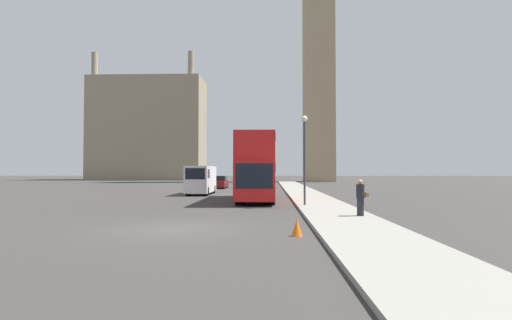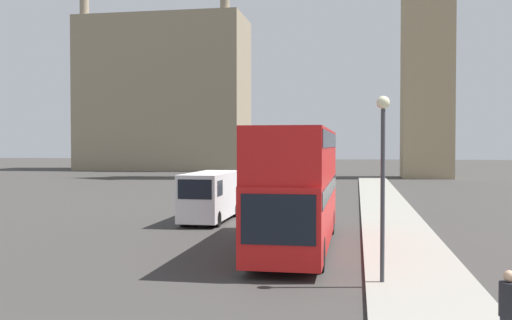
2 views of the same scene
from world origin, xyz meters
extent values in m
cube|color=gray|center=(-25.35, 79.13, 11.90)|extent=(25.93, 11.46, 23.79)
cube|color=red|center=(2.55, 13.98, 1.51)|extent=(2.45, 10.84, 2.42)
cube|color=red|center=(2.55, 13.98, 3.61)|extent=(2.45, 10.63, 1.77)
cube|color=black|center=(2.55, 13.98, 2.30)|extent=(2.49, 10.41, 0.55)
cube|color=black|center=(2.55, 13.98, 4.12)|extent=(2.49, 10.19, 0.55)
cube|color=black|center=(2.55, 8.54, 1.80)|extent=(2.16, 0.03, 1.45)
cylinder|color=black|center=(1.67, 10.19, 0.54)|extent=(0.69, 1.09, 1.09)
cylinder|color=black|center=(3.44, 10.19, 0.54)|extent=(0.69, 1.09, 1.09)
cylinder|color=black|center=(1.67, 17.78, 0.54)|extent=(0.69, 1.09, 1.09)
cylinder|color=black|center=(3.44, 17.78, 0.54)|extent=(0.69, 1.09, 1.09)
cube|color=white|center=(-2.65, 20.92, 1.36)|extent=(1.92, 5.79, 2.30)
cube|color=black|center=(-2.65, 18.01, 1.86)|extent=(1.63, 0.02, 0.92)
cube|color=black|center=(-2.65, 19.04, 1.86)|extent=(1.95, 1.04, 0.73)
cylinder|color=black|center=(-3.37, 18.95, 0.38)|extent=(0.48, 0.77, 0.77)
cylinder|color=black|center=(-1.93, 18.95, 0.38)|extent=(0.48, 0.77, 0.77)
cylinder|color=black|center=(-3.37, 22.89, 0.38)|extent=(0.48, 0.77, 0.77)
cylinder|color=black|center=(-1.93, 22.89, 0.38)|extent=(0.48, 0.77, 0.77)
cylinder|color=black|center=(7.40, 3.12, 1.22)|extent=(0.35, 0.35, 0.60)
sphere|color=tan|center=(7.40, 3.12, 1.62)|extent=(0.21, 0.21, 0.21)
cylinder|color=#38383D|center=(5.45, 8.54, 2.53)|extent=(0.12, 0.12, 4.76)
sphere|color=beige|center=(5.45, 8.54, 5.09)|extent=(0.36, 0.36, 0.36)
cube|color=maroon|center=(-2.59, 33.51, 0.54)|extent=(1.70, 4.75, 0.74)
cube|color=black|center=(-2.59, 33.63, 1.20)|extent=(1.53, 2.28, 0.58)
cylinder|color=black|center=(-3.26, 31.99, 0.34)|extent=(0.38, 0.68, 0.68)
cylinder|color=black|center=(-1.93, 31.99, 0.34)|extent=(0.38, 0.68, 0.68)
cylinder|color=black|center=(-3.26, 35.03, 0.34)|extent=(0.38, 0.68, 0.68)
cylinder|color=black|center=(-1.93, 35.03, 0.34)|extent=(0.38, 0.68, 0.68)
camera|label=1|loc=(3.47, -14.38, 2.10)|focal=28.00mm
camera|label=2|loc=(4.74, -7.44, 3.93)|focal=40.00mm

